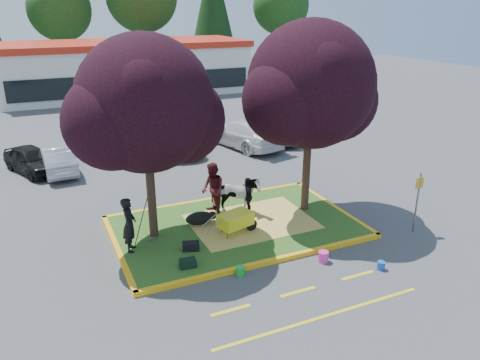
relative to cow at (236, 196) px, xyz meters
name	(u,v)px	position (x,y,z in m)	size (l,w,h in m)	color
ground	(236,229)	(-0.37, -0.81, -0.87)	(90.00, 90.00, 0.00)	#424244
median_island	(236,227)	(-0.37, -0.81, -0.79)	(8.00, 5.00, 0.15)	#275119
curb_near	(270,261)	(-0.37, -3.39, -0.79)	(8.30, 0.16, 0.15)	yellow
curb_far	(210,200)	(-0.37, 1.77, -0.79)	(8.30, 0.16, 0.15)	yellow
curb_left	(118,250)	(-4.45, -0.81, -0.79)	(0.16, 5.30, 0.15)	yellow
curb_right	(333,207)	(3.71, -0.81, -0.79)	(0.16, 5.30, 0.15)	yellow
straw_bedding	(251,221)	(0.23, -0.81, -0.71)	(4.20, 3.00, 0.01)	#E9D45F
tree_purple_left	(146,110)	(-3.15, -0.43, 3.49)	(5.06, 4.20, 6.51)	black
tree_purple_right	(311,91)	(2.56, -0.63, 3.70)	(5.30, 4.40, 6.82)	black
fire_lane_stripe_a	(231,310)	(-2.37, -5.01, -0.86)	(1.10, 0.12, 0.01)	yellow
fire_lane_stripe_b	(298,292)	(-0.37, -5.01, -0.86)	(1.10, 0.12, 0.01)	yellow
fire_lane_stripe_c	(358,275)	(1.63, -5.01, -0.86)	(1.10, 0.12, 0.01)	yellow
fire_lane_long	(323,317)	(-0.37, -6.21, -0.86)	(6.00, 0.10, 0.01)	yellow
retail_building	(126,67)	(1.63, 27.17, 1.38)	(20.40, 8.40, 4.40)	silver
cow	(236,196)	(0.00, 0.00, 0.00)	(0.77, 1.69, 1.43)	white
calf	(199,218)	(-1.50, -0.19, -0.50)	(0.98, 0.56, 0.43)	black
handler	(129,225)	(-4.07, -1.09, 0.16)	(0.64, 0.42, 1.76)	black
visitor_a	(213,189)	(-0.76, 0.35, 0.25)	(0.94, 0.73, 1.94)	#46141B
visitor_b	(248,196)	(0.41, -0.11, -0.02)	(0.82, 0.34, 1.39)	black
wheelbarrow	(236,220)	(-0.65, -1.43, -0.19)	(2.00, 0.96, 0.76)	black
gear_bag_dark	(191,246)	(-2.37, -1.86, -0.58)	(0.52, 0.28, 0.27)	black
gear_bag_green	(188,263)	(-2.78, -2.78, -0.59)	(0.47, 0.29, 0.25)	black
sign_post	(418,197)	(5.13, -3.51, 0.43)	(0.30, 0.06, 2.14)	slate
bucket_green	(240,271)	(-1.46, -3.61, -0.72)	(0.26, 0.26, 0.28)	green
bucket_pink	(323,257)	(1.15, -3.94, -0.70)	(0.32, 0.32, 0.34)	#EA34A1
bucket_blue	(381,266)	(2.46, -5.02, -0.74)	(0.24, 0.24, 0.26)	blue
car_black	(32,160)	(-6.62, 8.41, -0.25)	(1.45, 3.60, 1.23)	black
car_silver	(58,159)	(-5.53, 7.95, -0.24)	(1.33, 3.81, 1.26)	#A9AAB1
car_red	(179,141)	(0.52, 8.63, -0.26)	(2.00, 4.33, 1.20)	#A20D1B
car_white	(243,133)	(4.05, 8.20, -0.11)	(2.12, 5.20, 1.51)	silver
car_grey	(282,127)	(6.66, 8.60, -0.12)	(1.58, 4.54, 1.50)	slate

